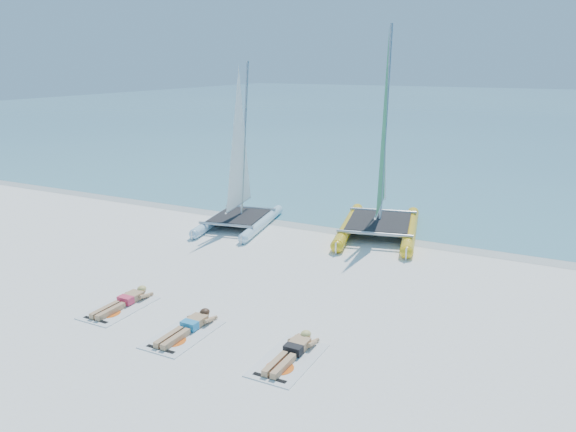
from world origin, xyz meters
name	(u,v)px	position (x,y,z in m)	size (l,w,h in m)	color
ground	(258,280)	(0.00, 0.00, 0.00)	(140.00, 140.00, 0.00)	white
sea	(516,109)	(0.00, 63.00, 0.01)	(140.00, 115.00, 0.01)	#7ACACB
wet_sand_strip	(336,228)	(0.00, 5.50, 0.00)	(140.00, 1.40, 0.01)	beige
catamaran_blue	(239,177)	(-3.26, 4.32, 1.77)	(2.87, 4.65, 5.92)	#C1E4FD
catamaran_yellow	(383,166)	(1.41, 6.10, 2.26)	(3.62, 5.79, 7.18)	yellow
towel_a	(119,308)	(-2.06, -3.06, 0.01)	(1.00, 1.85, 0.02)	white
sunbather_a	(125,301)	(-2.06, -2.87, 0.12)	(0.37, 1.73, 0.26)	tan
towel_b	(183,334)	(0.14, -3.44, 0.01)	(1.00, 1.85, 0.02)	white
sunbather_b	(188,326)	(0.14, -3.25, 0.12)	(0.37, 1.73, 0.26)	tan
towel_c	(288,360)	(2.65, -3.35, 0.01)	(1.00, 1.85, 0.02)	white
sunbather_c	(292,351)	(2.65, -3.16, 0.12)	(0.37, 1.73, 0.26)	tan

